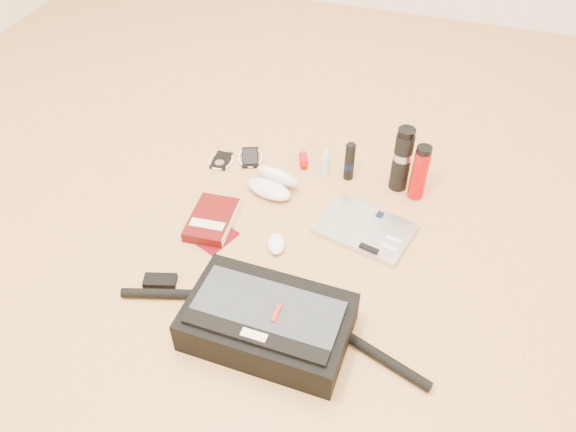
{
  "coord_description": "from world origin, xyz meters",
  "views": [
    {
      "loc": [
        0.39,
        -1.21,
        1.41
      ],
      "look_at": [
        -0.04,
        0.12,
        0.06
      ],
      "focal_mm": 35.0,
      "sensor_mm": 36.0,
      "label": 1
    }
  ],
  "objects": [
    {
      "name": "mouse",
      "position": [
        -0.05,
        0.02,
        0.02
      ],
      "size": [
        0.09,
        0.11,
        0.03
      ],
      "rotation": [
        0.0,
        0.0,
        0.32
      ],
      "color": "white",
      "rests_on": "ground"
    },
    {
      "name": "sunglasses_case",
      "position": [
        -0.16,
        0.3,
        0.04
      ],
      "size": [
        0.21,
        0.19,
        0.11
      ],
      "rotation": [
        0.0,
        0.0,
        -0.25
      ],
      "color": "white",
      "rests_on": "ground"
    },
    {
      "name": "laptop",
      "position": [
        0.22,
        0.19,
        0.01
      ],
      "size": [
        0.36,
        0.29,
        0.03
      ],
      "rotation": [
        0.0,
        0.0,
        -0.23
      ],
      "color": "#BABABC",
      "rests_on": "ground"
    },
    {
      "name": "book",
      "position": [
        -0.3,
        0.06,
        0.02
      ],
      "size": [
        0.16,
        0.23,
        0.04
      ],
      "rotation": [
        0.0,
        0.0,
        0.08
      ],
      "color": "#470908",
      "rests_on": "ground"
    },
    {
      "name": "thermos_red",
      "position": [
        0.36,
        0.43,
        0.11
      ],
      "size": [
        0.06,
        0.06,
        0.23
      ],
      "rotation": [
        0.0,
        0.0,
        0.0
      ],
      "color": "#AC060B",
      "rests_on": "ground"
    },
    {
      "name": "passport",
      "position": [
        -0.26,
        -0.0,
        0.0
      ],
      "size": [
        0.14,
        0.16,
        0.01
      ],
      "rotation": [
        0.0,
        0.0,
        -0.37
      ],
      "color": "#54030B",
      "rests_on": "ground"
    },
    {
      "name": "ipod",
      "position": [
        -0.41,
        0.4,
        0.01
      ],
      "size": [
        0.1,
        0.11,
        0.01
      ],
      "rotation": [
        0.0,
        0.0,
        0.07
      ],
      "color": "black",
      "rests_on": "ground"
    },
    {
      "name": "phone",
      "position": [
        -0.31,
        0.45,
        0.01
      ],
      "size": [
        0.13,
        0.14,
        0.01
      ],
      "rotation": [
        0.0,
        0.0,
        0.37
      ],
      "color": "black",
      "rests_on": "ground"
    },
    {
      "name": "inhaler",
      "position": [
        -0.1,
        0.5,
        0.01
      ],
      "size": [
        0.06,
        0.11,
        0.03
      ],
      "rotation": [
        0.0,
        0.0,
        0.37
      ],
      "color": "#C00411",
      "rests_on": "ground"
    },
    {
      "name": "ground",
      "position": [
        0.0,
        0.0,
        0.0
      ],
      "size": [
        4.0,
        4.0,
        0.0
      ],
      "primitive_type": "plane",
      "color": "tan",
      "rests_on": "ground"
    },
    {
      "name": "messenger_bag",
      "position": [
        0.04,
        -0.32,
        0.06
      ],
      "size": [
        0.98,
        0.31,
        0.13
      ],
      "rotation": [
        0.0,
        0.0,
        -0.03
      ],
      "color": "black",
      "rests_on": "ground"
    },
    {
      "name": "thermos_black",
      "position": [
        0.29,
        0.47,
        0.13
      ],
      "size": [
        0.09,
        0.09,
        0.26
      ],
      "rotation": [
        0.0,
        0.0,
        -0.33
      ],
      "color": "black",
      "rests_on": "ground"
    },
    {
      "name": "spray_bottle",
      "position": [
        0.0,
        0.45,
        0.05
      ],
      "size": [
        0.03,
        0.03,
        0.11
      ],
      "rotation": [
        0.0,
        0.0,
        -0.19
      ],
      "color": "#AEDDEE",
      "rests_on": "ground"
    },
    {
      "name": "aerosol_can",
      "position": [
        0.1,
        0.46,
        0.08
      ],
      "size": [
        0.05,
        0.05,
        0.17
      ],
      "rotation": [
        0.0,
        0.0,
        -0.43
      ],
      "color": "black",
      "rests_on": "ground"
    }
  ]
}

